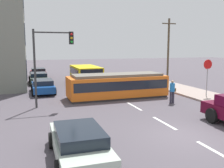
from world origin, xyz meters
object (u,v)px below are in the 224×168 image
object	(u,v)px
city_bus	(86,74)
stop_sign	(208,70)
parked_sedan_furthest	(38,72)
traffic_light_mast	(50,53)
parked_sedan_far	(39,78)
parked_sedan_near	(79,143)
parked_sedan_mid	(43,86)
utility_pole_mid	(168,48)
streetcar_tram	(117,85)
pedestrian_crossing	(172,90)

from	to	relation	value
city_bus	stop_sign	xyz separation A→B (m)	(7.60, -10.03, 1.09)
parked_sedan_furthest	traffic_light_mast	world-z (taller)	traffic_light_mast
parked_sedan_far	stop_sign	world-z (taller)	stop_sign
parked_sedan_far	traffic_light_mast	bearing A→B (deg)	-88.25
city_bus	parked_sedan_far	world-z (taller)	city_bus
parked_sedan_near	parked_sedan_furthest	world-z (taller)	same
parked_sedan_mid	utility_pole_mid	bearing A→B (deg)	16.45
streetcar_tram	city_bus	xyz separation A→B (m)	(-0.82, 7.86, 0.12)
parked_sedan_far	traffic_light_mast	xyz separation A→B (m)	(0.36, -11.72, 2.96)
city_bus	parked_sedan_mid	world-z (taller)	city_bus
parked_sedan_furthest	traffic_light_mast	size ratio (longest dim) A/B	0.84
city_bus	stop_sign	distance (m)	12.63
pedestrian_crossing	traffic_light_mast	distance (m)	8.84
traffic_light_mast	parked_sedan_mid	bearing A→B (deg)	92.80
pedestrian_crossing	utility_pole_mid	size ratio (longest dim) A/B	0.23
parked_sedan_near	parked_sedan_mid	world-z (taller)	same
parked_sedan_far	stop_sign	xyz separation A→B (m)	(12.39, -12.39, 1.57)
stop_sign	parked_sedan_near	bearing A→B (deg)	-146.26
city_bus	stop_sign	world-z (taller)	stop_sign
pedestrian_crossing	parked_sedan_near	xyz separation A→B (m)	(-8.11, -6.93, -0.32)
streetcar_tram	stop_sign	xyz separation A→B (m)	(6.78, -2.18, 1.21)
parked_sedan_near	stop_sign	bearing A→B (deg)	33.74
parked_sedan_furthest	parked_sedan_far	bearing A→B (deg)	-91.85
city_bus	parked_sedan_near	xyz separation A→B (m)	(-4.27, -17.96, -0.48)
parked_sedan_near	utility_pole_mid	bearing A→B (deg)	51.73
streetcar_tram	parked_sedan_mid	size ratio (longest dim) A/B	1.78
parked_sedan_near	stop_sign	world-z (taller)	stop_sign
parked_sedan_furthest	city_bus	bearing A→B (deg)	-61.40
parked_sedan_far	city_bus	bearing A→B (deg)	-26.21
streetcar_tram	parked_sedan_far	distance (m)	11.66
streetcar_tram	pedestrian_crossing	bearing A→B (deg)	-46.41
parked_sedan_near	stop_sign	size ratio (longest dim) A/B	1.52
pedestrian_crossing	stop_sign	size ratio (longest dim) A/B	0.58
pedestrian_crossing	traffic_light_mast	xyz separation A→B (m)	(-8.27, 1.67, 2.64)
city_bus	utility_pole_mid	bearing A→B (deg)	3.00
pedestrian_crossing	parked_sedan_furthest	xyz separation A→B (m)	(-8.43, 19.46, -0.32)
parked_sedan_near	parked_sedan_mid	xyz separation A→B (m)	(-0.43, 14.06, 0.00)
parked_sedan_near	traffic_light_mast	bearing A→B (deg)	91.11
stop_sign	traffic_light_mast	size ratio (longest dim) A/B	0.56
pedestrian_crossing	parked_sedan_far	size ratio (longest dim) A/B	0.37
parked_sedan_near	parked_sedan_mid	bearing A→B (deg)	91.77
parked_sedan_furthest	utility_pole_mid	distance (m)	17.18
city_bus	parked_sedan_mid	size ratio (longest dim) A/B	1.24
stop_sign	traffic_light_mast	world-z (taller)	traffic_light_mast
parked_sedan_near	parked_sedan_furthest	xyz separation A→B (m)	(-0.33, 26.38, 0.00)
parked_sedan_far	parked_sedan_furthest	bearing A→B (deg)	88.15
parked_sedan_far	traffic_light_mast	world-z (taller)	traffic_light_mast
pedestrian_crossing	parked_sedan_mid	world-z (taller)	pedestrian_crossing
stop_sign	traffic_light_mast	xyz separation A→B (m)	(-12.03, 0.67, 1.39)
parked_sedan_mid	parked_sedan_far	world-z (taller)	same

